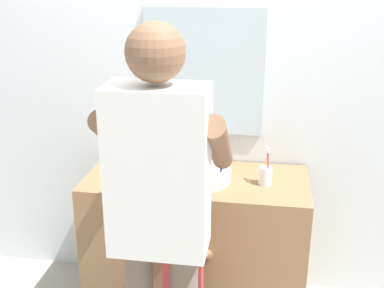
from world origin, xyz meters
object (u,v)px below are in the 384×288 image
at_px(child_toddler, 184,274).
at_px(adult_parent, 160,194).
at_px(toothbrush_cup, 265,175).
at_px(soap_bottle, 134,161).

height_order(child_toddler, adult_parent, adult_parent).
xyz_separation_m(toothbrush_cup, child_toddler, (-0.37, -0.38, -0.39)).
bearing_deg(adult_parent, child_toddler, 78.00).
xyz_separation_m(soap_bottle, adult_parent, (0.30, -0.67, 0.14)).
relative_size(soap_bottle, adult_parent, 0.10).
relative_size(toothbrush_cup, soap_bottle, 1.25).
distance_m(toothbrush_cup, soap_bottle, 0.73).
height_order(soap_bottle, adult_parent, adult_parent).
relative_size(soap_bottle, child_toddler, 0.20).
height_order(toothbrush_cup, adult_parent, adult_parent).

